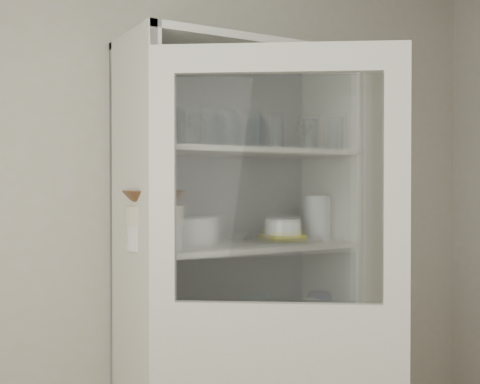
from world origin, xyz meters
TOP-DOWN VIEW (x-y plane):
  - wall_back at (0.00, 1.50)m, footprint 3.60×0.02m
  - pantry_cabinet at (0.20, 1.34)m, footprint 1.00×0.45m
  - cupboard_door at (0.07, 0.79)m, footprint 0.76×0.55m
  - tumbler_0 at (-0.17, 1.16)m, footprint 0.07×0.07m
  - tumbler_1 at (-0.02, 1.12)m, footprint 0.08×0.08m
  - tumbler_2 at (0.20, 1.16)m, footprint 0.09×0.09m
  - tumbler_3 at (0.09, 1.16)m, footprint 0.07×0.07m
  - tumbler_4 at (0.30, 1.15)m, footprint 0.08×0.08m
  - tumbler_5 at (0.61, 1.14)m, footprint 0.09×0.09m
  - tumbler_6 at (0.47, 1.14)m, footprint 0.09×0.09m
  - tumbler_7 at (-0.21, 1.25)m, footprint 0.10×0.10m
  - tumbler_8 at (-0.11, 1.24)m, footprint 0.08×0.08m
  - tumbler_9 at (0.05, 1.27)m, footprint 0.08×0.08m
  - tumbler_10 at (0.30, 1.26)m, footprint 0.07×0.07m
  - tumbler_11 at (0.22, 1.25)m, footprint 0.08×0.08m
  - goblet_0 at (-0.21, 1.39)m, footprint 0.08×0.08m
  - goblet_1 at (0.04, 1.37)m, footprint 0.08×0.08m
  - goblet_2 at (0.34, 1.37)m, footprint 0.08×0.08m
  - goblet_3 at (0.60, 1.36)m, footprint 0.08×0.08m
  - plate_stack_front at (-0.21, 1.23)m, footprint 0.22×0.22m
  - plate_stack_back at (0.01, 1.37)m, footprint 0.23×0.23m
  - cream_bowl at (-0.21, 1.23)m, footprint 0.23×0.23m
  - terracotta_bowl at (-0.21, 1.23)m, footprint 0.30×0.30m
  - glass_platter at (0.40, 1.24)m, footprint 0.41×0.41m
  - yellow_trivet at (0.40, 1.24)m, footprint 0.18×0.18m
  - white_ramekin at (0.40, 1.24)m, footprint 0.18×0.18m
  - grey_bowl_stack at (0.61, 1.27)m, footprint 0.13×0.13m
  - mug_blue at (0.61, 1.22)m, footprint 0.13×0.13m
  - mug_teal at (0.34, 1.34)m, footprint 0.13×0.13m
  - mug_white at (0.52, 1.17)m, footprint 0.13×0.13m
  - teal_jar at (0.24, 1.29)m, footprint 0.09×0.09m
  - measuring_cups at (0.04, 1.18)m, footprint 0.10×0.10m
  - white_canister at (-0.10, 1.28)m, footprint 0.13×0.13m
  - tumbler_12 at (0.06, 1.14)m, footprint 0.07×0.07m
  - tumbler_13 at (0.22, 1.15)m, footprint 0.06×0.06m

SIDE VIEW (x-z plane):
  - cupboard_door at x=0.07m, z-range -0.13..1.87m
  - measuring_cups at x=0.04m, z-range 0.86..0.90m
  - mug_white at x=0.52m, z-range 0.86..0.95m
  - mug_blue at x=0.61m, z-range 0.86..0.96m
  - mug_teal at x=0.34m, z-range 0.86..0.96m
  - teal_jar at x=0.24m, z-range 0.86..0.97m
  - white_canister at x=-0.10m, z-range 0.86..1.00m
  - pantry_cabinet at x=0.20m, z-range -0.11..1.99m
  - glass_platter at x=0.40m, z-range 1.26..1.28m
  - yellow_trivet at x=0.40m, z-range 1.28..1.29m
  - wall_back at x=0.00m, z-range 0.00..2.60m
  - plate_stack_front at x=-0.21m, z-range 1.26..1.36m
  - plate_stack_back at x=0.01m, z-range 1.26..1.37m
  - white_ramekin at x=0.40m, z-range 1.29..1.36m
  - grey_bowl_stack at x=0.61m, z-range 1.26..1.46m
  - cream_bowl at x=-0.21m, z-range 1.36..1.43m
  - terracotta_bowl at x=-0.21m, z-range 1.43..1.49m
  - tumbler_10 at x=0.30m, z-range 1.66..1.79m
  - tumbler_13 at x=0.22m, z-range 1.66..1.79m
  - tumbler_11 at x=0.22m, z-range 1.66..1.79m
  - tumbler_6 at x=0.47m, z-range 1.66..1.79m
  - tumbler_9 at x=0.05m, z-range 1.66..1.79m
  - tumbler_3 at x=0.09m, z-range 1.66..1.79m
  - tumbler_4 at x=0.30m, z-range 1.66..1.80m
  - tumbler_8 at x=-0.11m, z-range 1.66..1.80m
  - tumbler_1 at x=-0.02m, z-range 1.66..1.80m
  - tumbler_2 at x=0.20m, z-range 1.66..1.80m
  - tumbler_0 at x=-0.17m, z-range 1.66..1.81m
  - tumbler_5 at x=0.61m, z-range 1.66..1.81m
  - tumbler_12 at x=0.06m, z-range 1.66..1.81m
  - tumbler_7 at x=-0.21m, z-range 1.66..1.81m
  - goblet_0 at x=-0.21m, z-range 1.66..1.83m
  - goblet_1 at x=0.04m, z-range 1.66..1.83m
  - goblet_3 at x=0.60m, z-range 1.66..1.84m
  - goblet_2 at x=0.34m, z-range 1.66..1.84m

